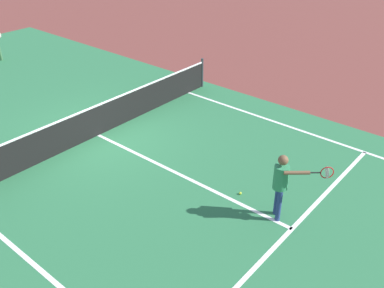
% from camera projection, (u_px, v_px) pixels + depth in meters
% --- Properties ---
extents(ground_plane, '(60.00, 60.00, 0.00)m').
position_uv_depth(ground_plane, '(98.00, 135.00, 12.73)').
color(ground_plane, brown).
extents(court_surface_inbounds, '(10.62, 24.40, 0.00)m').
position_uv_depth(court_surface_inbounds, '(98.00, 135.00, 12.73)').
color(court_surface_inbounds, '#2D7247').
rests_on(court_surface_inbounds, ground_plane).
extents(line_sideline_right, '(0.10, 11.89, 0.01)m').
position_uv_depth(line_sideline_right, '(349.00, 147.00, 12.14)').
color(line_sideline_right, white).
rests_on(line_sideline_right, ground_plane).
extents(line_service_near, '(8.22, 0.10, 0.01)m').
position_uv_depth(line_service_near, '(292.00, 229.00, 9.17)').
color(line_service_near, white).
rests_on(line_service_near, ground_plane).
extents(line_center_service, '(0.10, 6.40, 0.01)m').
position_uv_depth(line_center_service, '(179.00, 174.00, 10.95)').
color(line_center_service, white).
rests_on(line_center_service, ground_plane).
extents(net, '(9.84, 0.09, 1.07)m').
position_uv_depth(net, '(97.00, 120.00, 12.48)').
color(net, '#33383D').
rests_on(net, ground_plane).
extents(player_near, '(0.71, 1.05, 1.58)m').
position_uv_depth(player_near, '(282.00, 180.00, 9.03)').
color(player_near, navy).
rests_on(player_near, ground_plane).
extents(tennis_ball_mid_court, '(0.07, 0.07, 0.07)m').
position_uv_depth(tennis_ball_mid_court, '(240.00, 193.00, 10.21)').
color(tennis_ball_mid_court, '#CCE033').
rests_on(tennis_ball_mid_court, ground_plane).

